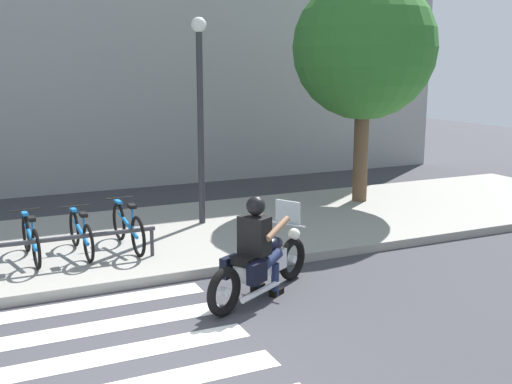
# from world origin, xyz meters

# --- Properties ---
(sidewalk) EXTENTS (24.00, 4.40, 0.15)m
(sidewalk) POSITION_xyz_m (0.00, 4.95, 0.07)
(sidewalk) COLOR gray
(sidewalk) RESTS_ON ground
(crosswalk_stripe_3) EXTENTS (2.80, 0.40, 0.01)m
(crosswalk_stripe_3) POSITION_xyz_m (0.15, 0.80, 0.00)
(crosswalk_stripe_3) COLOR white
(crosswalk_stripe_3) RESTS_ON ground
(crosswalk_stripe_4) EXTENTS (2.80, 0.40, 0.01)m
(crosswalk_stripe_4) POSITION_xyz_m (0.15, 1.60, 0.00)
(crosswalk_stripe_4) COLOR white
(crosswalk_stripe_4) RESTS_ON ground
(crosswalk_stripe_5) EXTENTS (2.80, 0.40, 0.01)m
(crosswalk_stripe_5) POSITION_xyz_m (0.15, 2.40, 0.00)
(crosswalk_stripe_5) COLOR white
(crosswalk_stripe_5) RESTS_ON ground
(motorcycle) EXTENTS (2.03, 1.25, 1.23)m
(motorcycle) POSITION_xyz_m (2.22, 1.73, 0.46)
(motorcycle) COLOR black
(motorcycle) RESTS_ON ground
(rider) EXTENTS (0.77, 0.72, 1.44)m
(rider) POSITION_xyz_m (2.15, 1.69, 0.83)
(rider) COLOR black
(rider) RESTS_ON ground
(bicycle_2) EXTENTS (0.48, 1.62, 0.75)m
(bicycle_2) POSITION_xyz_m (-0.55, 4.26, 0.49)
(bicycle_2) COLOR black
(bicycle_2) RESTS_ON sidewalk
(bicycle_3) EXTENTS (0.48, 1.61, 0.74)m
(bicycle_3) POSITION_xyz_m (0.21, 4.26, 0.49)
(bicycle_3) COLOR black
(bicycle_3) RESTS_ON sidewalk
(bicycle_4) EXTENTS (0.48, 1.74, 0.80)m
(bicycle_4) POSITION_xyz_m (0.97, 4.25, 0.51)
(bicycle_4) COLOR black
(bicycle_4) RESTS_ON sidewalk
(bike_rack) EXTENTS (3.65, 0.07, 0.49)m
(bike_rack) POSITION_xyz_m (-0.55, 3.70, 0.57)
(bike_rack) COLOR #333338
(bike_rack) RESTS_ON sidewalk
(street_lamp) EXTENTS (0.28, 0.28, 4.01)m
(street_lamp) POSITION_xyz_m (2.67, 5.35, 2.45)
(street_lamp) COLOR #2D2D33
(street_lamp) RESTS_ON ground
(tree_near_rack) EXTENTS (3.10, 3.10, 5.07)m
(tree_near_rack) POSITION_xyz_m (6.57, 5.75, 3.50)
(tree_near_rack) COLOR brown
(tree_near_rack) RESTS_ON ground
(building_backdrop) EXTENTS (24.00, 1.20, 9.17)m
(building_backdrop) POSITION_xyz_m (0.00, 10.65, 4.59)
(building_backdrop) COLOR #959595
(building_backdrop) RESTS_ON ground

